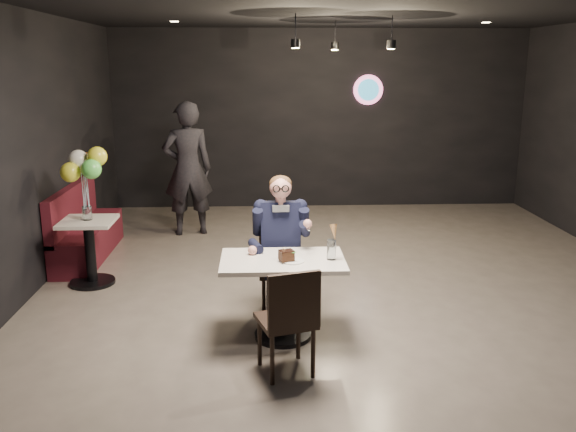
{
  "coord_description": "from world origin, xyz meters",
  "views": [
    {
      "loc": [
        -1.03,
        -5.92,
        2.44
      ],
      "look_at": [
        -0.77,
        -0.18,
        0.99
      ],
      "focal_mm": 38.0,
      "sensor_mm": 36.0,
      "label": 1
    }
  ],
  "objects_px": {
    "main_table": "(283,298)",
    "balloon_vase": "(87,213)",
    "chair_near": "(286,318)",
    "side_table": "(90,253)",
    "sundae_glass": "(331,250)",
    "passerby": "(188,169)",
    "chair_far": "(281,269)",
    "seated_man": "(281,244)",
    "booth_bench": "(87,222)"
  },
  "relations": [
    {
      "from": "seated_man",
      "to": "sundae_glass",
      "type": "distance_m",
      "value": 0.73
    },
    {
      "from": "main_table",
      "to": "chair_near",
      "type": "distance_m",
      "value": 0.64
    },
    {
      "from": "chair_far",
      "to": "seated_man",
      "type": "relative_size",
      "value": 0.64
    },
    {
      "from": "main_table",
      "to": "passerby",
      "type": "bearing_deg",
      "value": 109.1
    },
    {
      "from": "seated_man",
      "to": "side_table",
      "type": "height_order",
      "value": "seated_man"
    },
    {
      "from": "main_table",
      "to": "sundae_glass",
      "type": "bearing_deg",
      "value": -4.14
    },
    {
      "from": "sundae_glass",
      "to": "passerby",
      "type": "distance_m",
      "value": 3.96
    },
    {
      "from": "seated_man",
      "to": "balloon_vase",
      "type": "distance_m",
      "value": 2.31
    },
    {
      "from": "main_table",
      "to": "chair_near",
      "type": "height_order",
      "value": "chair_near"
    },
    {
      "from": "side_table",
      "to": "main_table",
      "type": "bearing_deg",
      "value": -35.14
    },
    {
      "from": "chair_near",
      "to": "balloon_vase",
      "type": "relative_size",
      "value": 5.99
    },
    {
      "from": "main_table",
      "to": "side_table",
      "type": "distance_m",
      "value": 2.58
    },
    {
      "from": "chair_near",
      "to": "booth_bench",
      "type": "xyz_separation_m",
      "value": [
        -2.41,
        3.12,
        0.01
      ]
    },
    {
      "from": "chair_far",
      "to": "booth_bench",
      "type": "bearing_deg",
      "value": 141.24
    },
    {
      "from": "sundae_glass",
      "to": "booth_bench",
      "type": "xyz_separation_m",
      "value": [
        -2.84,
        2.52,
        -0.37
      ]
    },
    {
      "from": "seated_man",
      "to": "passerby",
      "type": "relative_size",
      "value": 0.75
    },
    {
      "from": "chair_far",
      "to": "passerby",
      "type": "xyz_separation_m",
      "value": [
        -1.23,
        3.01,
        0.5
      ]
    },
    {
      "from": "sundae_glass",
      "to": "chair_far",
      "type": "bearing_deg",
      "value": 126.45
    },
    {
      "from": "main_table",
      "to": "chair_far",
      "type": "relative_size",
      "value": 1.2
    },
    {
      "from": "chair_near",
      "to": "side_table",
      "type": "distance_m",
      "value": 2.99
    },
    {
      "from": "chair_far",
      "to": "booth_bench",
      "type": "distance_m",
      "value": 3.09
    },
    {
      "from": "passerby",
      "to": "seated_man",
      "type": "bearing_deg",
      "value": 99.44
    },
    {
      "from": "chair_near",
      "to": "booth_bench",
      "type": "height_order",
      "value": "booth_bench"
    },
    {
      "from": "main_table",
      "to": "balloon_vase",
      "type": "xyz_separation_m",
      "value": [
        -2.11,
        1.49,
        0.45
      ]
    },
    {
      "from": "sundae_glass",
      "to": "balloon_vase",
      "type": "relative_size",
      "value": 1.16
    },
    {
      "from": "main_table",
      "to": "balloon_vase",
      "type": "height_order",
      "value": "balloon_vase"
    },
    {
      "from": "main_table",
      "to": "booth_bench",
      "type": "bearing_deg",
      "value": 134.12
    },
    {
      "from": "chair_near",
      "to": "sundae_glass",
      "type": "distance_m",
      "value": 0.83
    },
    {
      "from": "booth_bench",
      "to": "chair_near",
      "type": "bearing_deg",
      "value": -52.33
    },
    {
      "from": "seated_man",
      "to": "side_table",
      "type": "xyz_separation_m",
      "value": [
        -2.11,
        0.94,
        -0.36
      ]
    },
    {
      "from": "chair_near",
      "to": "seated_man",
      "type": "height_order",
      "value": "seated_man"
    },
    {
      "from": "passerby",
      "to": "main_table",
      "type": "bearing_deg",
      "value": 96.27
    },
    {
      "from": "sundae_glass",
      "to": "booth_bench",
      "type": "relative_size",
      "value": 0.1
    },
    {
      "from": "chair_far",
      "to": "chair_near",
      "type": "relative_size",
      "value": 1.0
    },
    {
      "from": "main_table",
      "to": "side_table",
      "type": "bearing_deg",
      "value": 144.86
    },
    {
      "from": "chair_near",
      "to": "passerby",
      "type": "height_order",
      "value": "passerby"
    },
    {
      "from": "seated_man",
      "to": "main_table",
      "type": "bearing_deg",
      "value": -90.0
    },
    {
      "from": "seated_man",
      "to": "sundae_glass",
      "type": "relative_size",
      "value": 8.06
    },
    {
      "from": "main_table",
      "to": "chair_far",
      "type": "xyz_separation_m",
      "value": [
        0.0,
        0.55,
        0.09
      ]
    },
    {
      "from": "chair_near",
      "to": "sundae_glass",
      "type": "height_order",
      "value": "sundae_glass"
    },
    {
      "from": "booth_bench",
      "to": "side_table",
      "type": "bearing_deg",
      "value": -73.3
    },
    {
      "from": "main_table",
      "to": "seated_man",
      "type": "xyz_separation_m",
      "value": [
        0.0,
        0.55,
        0.34
      ]
    },
    {
      "from": "chair_far",
      "to": "seated_man",
      "type": "bearing_deg",
      "value": 14.04
    },
    {
      "from": "side_table",
      "to": "balloon_vase",
      "type": "height_order",
      "value": "balloon_vase"
    },
    {
      "from": "balloon_vase",
      "to": "booth_bench",
      "type": "bearing_deg",
      "value": 106.7
    },
    {
      "from": "side_table",
      "to": "booth_bench",
      "type": "bearing_deg",
      "value": 106.7
    },
    {
      "from": "booth_bench",
      "to": "side_table",
      "type": "height_order",
      "value": "booth_bench"
    },
    {
      "from": "main_table",
      "to": "side_table",
      "type": "height_order",
      "value": "main_table"
    },
    {
      "from": "seated_man",
      "to": "side_table",
      "type": "bearing_deg",
      "value": 156.09
    },
    {
      "from": "seated_man",
      "to": "booth_bench",
      "type": "height_order",
      "value": "seated_man"
    }
  ]
}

